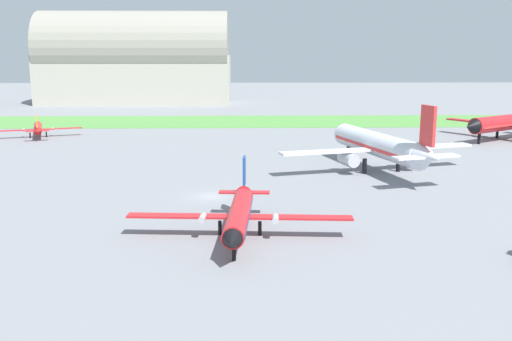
% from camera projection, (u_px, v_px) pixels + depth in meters
% --- Properties ---
extents(ground_plane, '(600.00, 600.00, 0.00)m').
position_uv_depth(ground_plane, '(211.00, 196.00, 70.46)').
color(ground_plane, gray).
extents(grass_taxiway_strip, '(360.00, 28.00, 0.08)m').
position_uv_depth(grass_taxiway_strip, '(227.00, 121.00, 150.38)').
color(grass_taxiway_strip, '#549342').
rests_on(grass_taxiway_strip, ground_plane).
extents(airplane_foreground_turboprop, '(22.34, 19.14, 6.69)m').
position_uv_depth(airplane_foreground_turboprop, '(239.00, 213.00, 54.27)').
color(airplane_foreground_turboprop, red).
rests_on(airplane_foreground_turboprop, ground_plane).
extents(airplane_parked_jet_far, '(25.41, 25.36, 10.25)m').
position_uv_depth(airplane_parked_jet_far, '(507.00, 123.00, 116.72)').
color(airplane_parked_jet_far, red).
rests_on(airplane_parked_jet_far, ground_plane).
extents(airplane_taxiing_turboprop, '(17.86, 15.45, 5.55)m').
position_uv_depth(airplane_taxiing_turboprop, '(38.00, 128.00, 121.09)').
color(airplane_taxiing_turboprop, red).
rests_on(airplane_taxiing_turboprop, ground_plane).
extents(airplane_midfield_jet, '(31.46, 31.10, 11.30)m').
position_uv_depth(airplane_midfield_jet, '(379.00, 145.00, 84.97)').
color(airplane_midfield_jet, silver).
rests_on(airplane_midfield_jet, ground_plane).
extents(hangar_distant, '(69.76, 26.75, 33.63)m').
position_uv_depth(hangar_distant, '(136.00, 60.00, 204.64)').
color(hangar_distant, '#B2AD9E').
rests_on(hangar_distant, ground_plane).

